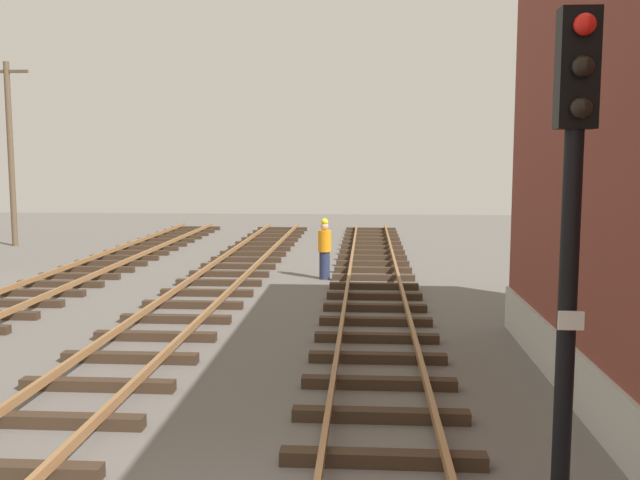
% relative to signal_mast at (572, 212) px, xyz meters
% --- Properties ---
extents(signal_mast, '(0.36, 0.40, 5.07)m').
position_rel_signal_mast_xyz_m(signal_mast, '(0.00, 0.00, 0.00)').
color(signal_mast, black).
rests_on(signal_mast, ground).
extents(utility_pole_far, '(1.80, 0.24, 7.61)m').
position_rel_signal_mast_xyz_m(utility_pole_far, '(-16.72, 21.79, 0.80)').
color(utility_pole_far, brown).
rests_on(utility_pole_far, ground).
extents(track_worker_foreground, '(0.40, 0.40, 1.87)m').
position_rel_signal_mast_xyz_m(track_worker_foreground, '(-3.20, 14.51, -2.27)').
color(track_worker_foreground, '#262D4C').
rests_on(track_worker_foreground, ground).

